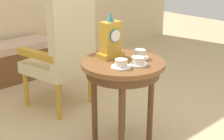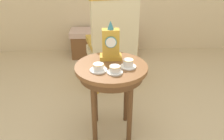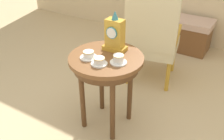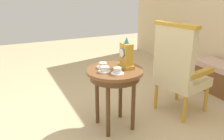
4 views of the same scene
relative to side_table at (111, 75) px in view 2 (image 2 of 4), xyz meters
The scene contains 8 objects.
ground_plane 0.60m from the side_table, 68.27° to the right, with size 10.00×10.00×0.00m, color tan.
side_table is the anchor object (origin of this frame).
teacup_left 0.18m from the side_table, 139.61° to the right, with size 0.14×0.14×0.06m.
teacup_right 0.18m from the side_table, 80.29° to the right, with size 0.13×0.13×0.06m.
teacup_center 0.19m from the side_table, 16.00° to the right, with size 0.13×0.13×0.07m.
mantel_clock 0.26m from the side_table, 89.67° to the left, with size 0.19×0.11×0.34m.
armchair 0.83m from the side_table, 86.84° to the left, with size 0.64×0.63×1.14m.
window_bench 1.90m from the side_table, 91.79° to the left, with size 1.05×0.40×0.44m.
Camera 2 is at (-0.10, -1.59, 1.49)m, focal length 36.23 mm.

